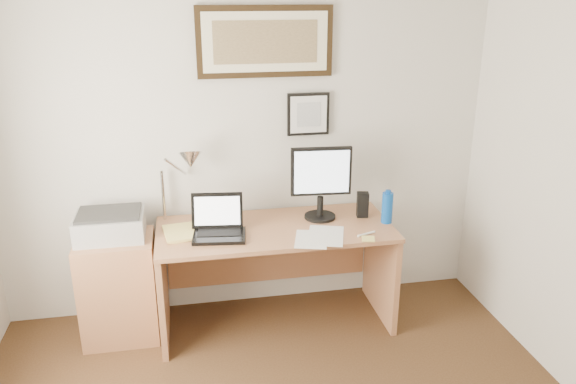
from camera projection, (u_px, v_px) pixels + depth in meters
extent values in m
cube|color=silver|center=(245.00, 144.00, 3.97)|extent=(3.50, 0.02, 2.50)
cube|color=#9F6642|center=(119.00, 288.00, 3.81)|extent=(0.50, 0.40, 0.73)
cylinder|color=#0D4BAB|center=(387.00, 208.00, 3.87)|extent=(0.08, 0.08, 0.22)
cylinder|color=#0D4BAB|center=(388.00, 192.00, 3.83)|extent=(0.04, 0.04, 0.02)
cube|color=black|center=(363.00, 205.00, 3.98)|extent=(0.09, 0.08, 0.18)
cube|color=white|center=(311.00, 239.00, 3.64)|extent=(0.27, 0.33, 0.00)
cube|color=white|center=(326.00, 236.00, 3.69)|extent=(0.32, 0.38, 0.00)
cube|color=#EEDC70|center=(368.00, 239.00, 3.63)|extent=(0.10, 0.10, 0.01)
cylinder|color=white|center=(366.00, 234.00, 3.70)|extent=(0.14, 0.06, 0.02)
imported|color=#EAD46E|center=(165.00, 235.00, 3.68)|extent=(0.25, 0.31, 0.02)
cube|color=#9F6642|center=(275.00, 229.00, 3.83)|extent=(1.60, 0.70, 0.03)
cube|color=#9F6642|center=(163.00, 289.00, 3.82)|extent=(0.04, 0.65, 0.72)
cube|color=#9F6642|center=(381.00, 269.00, 4.09)|extent=(0.04, 0.65, 0.72)
cube|color=#9F6642|center=(268.00, 247.00, 4.23)|extent=(1.50, 0.03, 0.55)
cube|color=black|center=(219.00, 236.00, 3.66)|extent=(0.37, 0.28, 0.02)
cube|color=black|center=(219.00, 232.00, 3.68)|extent=(0.29, 0.16, 0.00)
cube|color=black|center=(217.00, 210.00, 3.74)|extent=(0.35, 0.11, 0.23)
cube|color=white|center=(217.00, 211.00, 3.73)|extent=(0.30, 0.09, 0.18)
cylinder|color=black|center=(320.00, 216.00, 3.98)|extent=(0.22, 0.22, 0.02)
cylinder|color=black|center=(320.00, 206.00, 3.95)|extent=(0.04, 0.04, 0.14)
cube|color=black|center=(321.00, 171.00, 3.86)|extent=(0.42, 0.06, 0.34)
cube|color=white|center=(322.00, 172.00, 3.84)|extent=(0.38, 0.03, 0.30)
cube|color=#A1A1A4|center=(110.00, 226.00, 3.69)|extent=(0.44, 0.34, 0.16)
cube|color=#2E2E2E|center=(109.00, 213.00, 3.66)|extent=(0.40, 0.30, 0.02)
cylinder|color=silver|center=(163.00, 195.00, 3.90)|extent=(0.02, 0.02, 0.36)
cylinder|color=silver|center=(176.00, 167.00, 3.79)|extent=(0.15, 0.23, 0.19)
cone|color=silver|center=(190.00, 160.00, 3.73)|extent=(0.16, 0.18, 0.15)
cube|color=black|center=(265.00, 42.00, 3.74)|extent=(0.92, 0.03, 0.47)
cube|color=#F2ECCB|center=(266.00, 42.00, 3.72)|extent=(0.84, 0.01, 0.39)
cube|color=brown|center=(266.00, 42.00, 3.72)|extent=(0.70, 0.00, 0.28)
cube|color=black|center=(308.00, 114.00, 3.96)|extent=(0.30, 0.02, 0.30)
cube|color=white|center=(309.00, 115.00, 3.94)|extent=(0.26, 0.00, 0.26)
cube|color=#AAAEB3|center=(309.00, 115.00, 3.94)|extent=(0.17, 0.00, 0.17)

